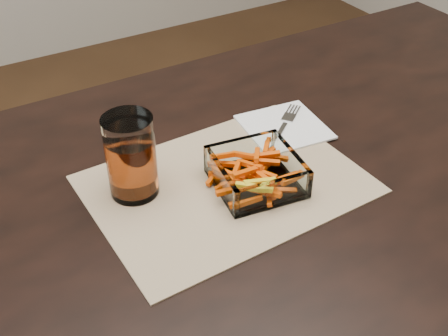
# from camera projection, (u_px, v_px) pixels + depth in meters

# --- Properties ---
(dining_table) EXTENTS (1.60, 0.90, 0.75)m
(dining_table) POSITION_uv_depth(u_px,v_px,m) (281.00, 203.00, 1.05)
(dining_table) COLOR black
(dining_table) RESTS_ON ground
(placemat) EXTENTS (0.46, 0.34, 0.00)m
(placemat) POSITION_uv_depth(u_px,v_px,m) (226.00, 184.00, 0.96)
(placemat) COLOR tan
(placemat) RESTS_ON dining_table
(glass_bowl) EXTENTS (0.16, 0.16, 0.05)m
(glass_bowl) POSITION_uv_depth(u_px,v_px,m) (256.00, 174.00, 0.94)
(glass_bowl) COLOR white
(glass_bowl) RESTS_ON placemat
(tumbler) EXTENTS (0.08, 0.08, 0.14)m
(tumbler) POSITION_uv_depth(u_px,v_px,m) (131.00, 159.00, 0.90)
(tumbler) COLOR white
(tumbler) RESTS_ON placemat
(napkin) EXTENTS (0.17, 0.17, 0.00)m
(napkin) POSITION_uv_depth(u_px,v_px,m) (284.00, 127.00, 1.09)
(napkin) COLOR white
(napkin) RESTS_ON placemat
(fork) EXTENTS (0.15, 0.12, 0.00)m
(fork) POSITION_uv_depth(u_px,v_px,m) (284.00, 126.00, 1.09)
(fork) COLOR silver
(fork) RESTS_ON napkin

